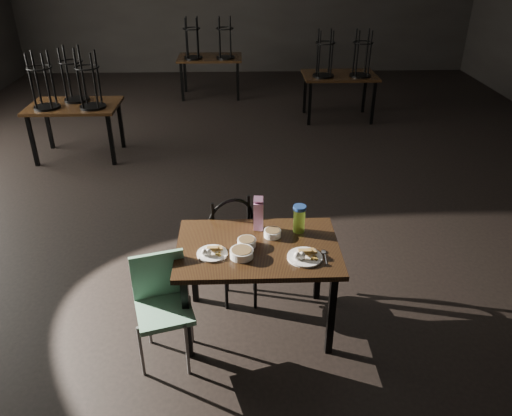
{
  "coord_description": "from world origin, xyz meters",
  "views": [
    {
      "loc": [
        -0.17,
        -5.58,
        2.76
      ],
      "look_at": [
        -0.05,
        -2.1,
        0.85
      ],
      "focal_mm": 35.0,
      "sensor_mm": 36.0,
      "label": 1
    }
  ],
  "objects_px": {
    "main_table": "(258,255)",
    "school_chair": "(162,300)",
    "water_bottle": "(299,218)",
    "bentwood_chair": "(237,243)",
    "juice_carton": "(259,214)"
  },
  "relations": [
    {
      "from": "main_table",
      "to": "school_chair",
      "type": "xyz_separation_m",
      "value": [
        -0.69,
        -0.28,
        -0.18
      ]
    },
    {
      "from": "water_bottle",
      "to": "school_chair",
      "type": "xyz_separation_m",
      "value": [
        -1.01,
        -0.48,
        -0.37
      ]
    },
    {
      "from": "water_bottle",
      "to": "bentwood_chair",
      "type": "distance_m",
      "value": 0.62
    },
    {
      "from": "bentwood_chair",
      "to": "school_chair",
      "type": "bearing_deg",
      "value": -151.95
    },
    {
      "from": "water_bottle",
      "to": "bentwood_chair",
      "type": "relative_size",
      "value": 0.25
    },
    {
      "from": "juice_carton",
      "to": "water_bottle",
      "type": "relative_size",
      "value": 1.3
    },
    {
      "from": "main_table",
      "to": "school_chair",
      "type": "distance_m",
      "value": 0.76
    },
    {
      "from": "bentwood_chair",
      "to": "school_chair",
      "type": "xyz_separation_m",
      "value": [
        -0.53,
        -0.67,
        -0.03
      ]
    },
    {
      "from": "main_table",
      "to": "water_bottle",
      "type": "relative_size",
      "value": 5.46
    },
    {
      "from": "water_bottle",
      "to": "school_chair",
      "type": "height_order",
      "value": "water_bottle"
    },
    {
      "from": "water_bottle",
      "to": "bentwood_chair",
      "type": "xyz_separation_m",
      "value": [
        -0.48,
        0.19,
        -0.33
      ]
    },
    {
      "from": "water_bottle",
      "to": "school_chair",
      "type": "distance_m",
      "value": 1.18
    },
    {
      "from": "main_table",
      "to": "juice_carton",
      "type": "height_order",
      "value": "juice_carton"
    },
    {
      "from": "main_table",
      "to": "school_chair",
      "type": "height_order",
      "value": "school_chair"
    },
    {
      "from": "main_table",
      "to": "water_bottle",
      "type": "height_order",
      "value": "water_bottle"
    }
  ]
}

